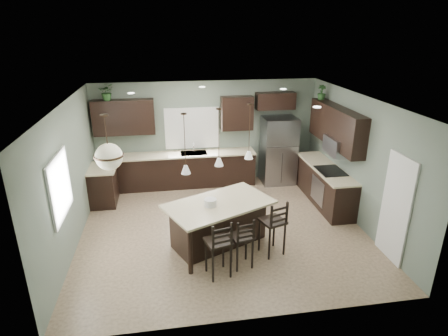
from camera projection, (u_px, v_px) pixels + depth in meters
ground at (222, 228)px, 8.20m from camera, size 6.00×6.00×0.00m
pantry_door at (396, 209)px, 6.85m from camera, size 0.04×0.82×2.04m
window_back at (192, 128)px, 10.11m from camera, size 1.35×0.02×1.00m
window_left at (59, 187)px, 6.47m from camera, size 0.02×1.10×1.00m
left_return_cabs at (104, 186)px, 9.21m from camera, size 0.60×0.90×0.90m
left_return_countertop at (102, 168)px, 9.04m from camera, size 0.66×0.96×0.04m
back_lower_cabs at (178, 171)px, 10.17m from camera, size 4.20×0.60×0.90m
back_countertop at (177, 155)px, 9.99m from camera, size 4.20×0.66×0.04m
sink_inset at (194, 153)px, 10.05m from camera, size 0.70×0.45×0.01m
faucet at (194, 148)px, 9.97m from camera, size 0.02×0.02×0.28m
back_upper_left at (124, 117)px, 9.56m from camera, size 1.55×0.34×0.90m
back_upper_right at (237, 113)px, 10.00m from camera, size 0.85×0.34×0.90m
fridge_header at (275, 101)px, 10.04m from camera, size 1.05×0.34×0.45m
right_lower_cabs at (325, 185)px, 9.25m from camera, size 0.60×2.35×0.90m
right_countertop at (326, 168)px, 9.07m from camera, size 0.66×2.35×0.04m
cooktop at (331, 171)px, 8.81m from camera, size 0.58×0.75×0.02m
wall_oven_front at (317, 191)px, 8.95m from camera, size 0.01×0.72×0.60m
right_upper_cabs at (336, 126)px, 8.73m from camera, size 0.34×2.35×0.90m
microwave at (337, 146)px, 8.61m from camera, size 0.40×0.75×0.40m
refrigerator at (279, 151)px, 10.28m from camera, size 0.90×0.74×1.85m
kitchen_island at (219, 224)px, 7.44m from camera, size 2.33×1.90×0.92m
serving_dish at (210, 202)px, 7.14m from camera, size 0.24×0.24×0.14m
bar_stool_left at (218, 248)px, 6.48m from camera, size 0.50×0.50×1.11m
bar_stool_center at (242, 242)px, 6.75m from camera, size 0.44×0.44×1.01m
bar_stool_right at (272, 227)px, 7.11m from camera, size 0.54×0.54×1.15m
pendant_left at (185, 144)px, 6.43m from camera, size 0.17×0.17×1.10m
pendant_center at (219, 138)px, 6.79m from camera, size 0.17×0.17×1.10m
pendant_right at (249, 132)px, 7.16m from camera, size 0.17×0.17×1.10m
chandelier at (107, 142)px, 6.32m from camera, size 0.51×0.51×0.99m
plant_back_left at (107, 92)px, 9.25m from camera, size 0.39×0.34×0.42m
plant_right_wall at (322, 92)px, 9.35m from camera, size 0.25×0.25×0.36m
room_shell at (222, 155)px, 7.59m from camera, size 6.00×6.00×6.00m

